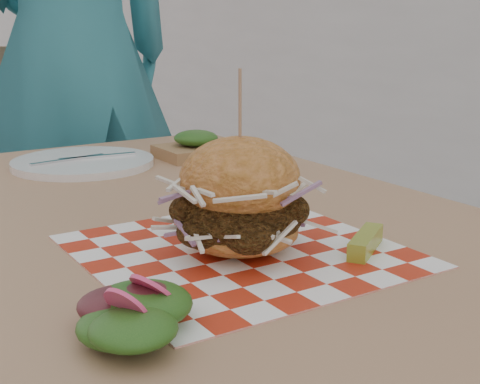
% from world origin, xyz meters
% --- Properties ---
extents(diner, '(0.74, 0.54, 1.89)m').
position_xyz_m(diner, '(0.46, 0.65, 0.95)').
color(diner, teal).
rests_on(diner, ground).
extents(patio_table, '(0.80, 1.20, 0.75)m').
position_xyz_m(patio_table, '(0.28, -0.32, 0.67)').
color(patio_table, '#A27B5A').
rests_on(patio_table, ground).
extents(patio_chair, '(0.43, 0.44, 0.95)m').
position_xyz_m(patio_chair, '(0.27, 0.75, 0.55)').
color(patio_chair, '#A27B5A').
rests_on(patio_chair, ground).
extents(paper_liner, '(0.36, 0.36, 0.00)m').
position_xyz_m(paper_liner, '(0.27, -0.52, 0.75)').
color(paper_liner, red).
rests_on(paper_liner, patio_table).
extents(sandwich, '(0.19, 0.19, 0.22)m').
position_xyz_m(sandwich, '(0.27, -0.52, 0.81)').
color(sandwich, '#CE7E3A').
rests_on(sandwich, paper_liner).
extents(pickle_spear, '(0.09, 0.07, 0.02)m').
position_xyz_m(pickle_spear, '(0.39, -0.60, 0.76)').
color(pickle_spear, olive).
rests_on(pickle_spear, paper_liner).
extents(side_salad, '(0.13, 0.14, 0.05)m').
position_xyz_m(side_salad, '(0.08, -0.66, 0.76)').
color(side_salad, '#3F1419').
rests_on(side_salad, patio_table).
extents(place_setting, '(0.27, 0.27, 0.02)m').
position_xyz_m(place_setting, '(0.28, 0.06, 0.76)').
color(place_setting, white).
rests_on(place_setting, patio_table).
extents(kraft_tray, '(0.15, 0.12, 0.06)m').
position_xyz_m(kraft_tray, '(0.50, 0.02, 0.77)').
color(kraft_tray, olive).
rests_on(kraft_tray, patio_table).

